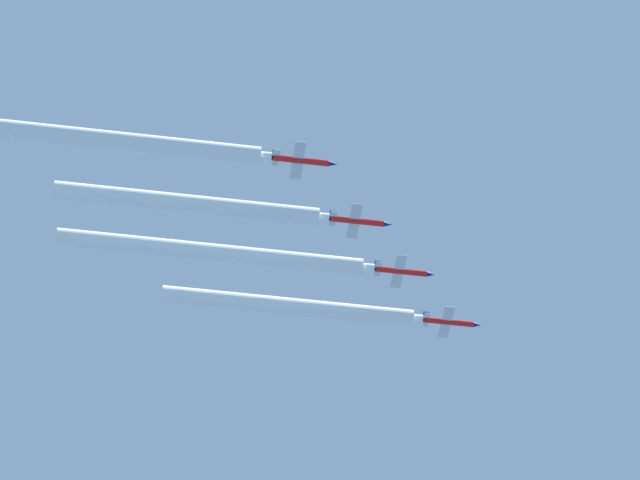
# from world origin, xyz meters

# --- Properties ---
(jet_lead) EXTENTS (7.74, 11.27, 2.71)m
(jet_lead) POSITION_xyz_m (-18.44, 16.18, 215.31)
(jet_lead) COLOR red
(jet_second_echelon) EXTENTS (7.74, 11.27, 2.71)m
(jet_second_echelon) POSITION_xyz_m (-6.36, 5.25, 214.14)
(jet_second_echelon) COLOR red
(jet_third_echelon) EXTENTS (7.74, 11.27, 2.71)m
(jet_third_echelon) POSITION_xyz_m (5.42, -4.49, 212.45)
(jet_third_echelon) COLOR red
(jet_fourth_echelon) EXTENTS (7.74, 11.27, 2.71)m
(jet_fourth_echelon) POSITION_xyz_m (18.23, -15.83, 210.96)
(jet_fourth_echelon) COLOR red
(smoke_trail_lead) EXTENTS (3.11, 47.85, 3.11)m
(smoke_trail_lead) POSITION_xyz_m (-18.44, -12.91, 215.28)
(smoke_trail_lead) COLOR white
(smoke_trail_second_echelon) EXTENTS (3.11, 56.07, 3.11)m
(smoke_trail_second_echelon) POSITION_xyz_m (-6.36, -27.95, 214.11)
(smoke_trail_second_echelon) COLOR white
(smoke_trail_third_echelon) EXTENTS (3.11, 46.85, 3.11)m
(smoke_trail_third_echelon) POSITION_xyz_m (5.42, -33.09, 212.42)
(smoke_trail_third_echelon) COLOR white
(smoke_trail_fourth_echelon) EXTENTS (3.11, 48.40, 3.11)m
(smoke_trail_fourth_echelon) POSITION_xyz_m (18.23, -45.20, 210.94)
(smoke_trail_fourth_echelon) COLOR white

